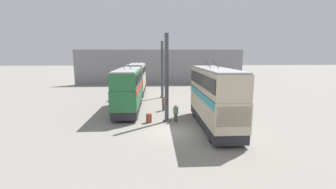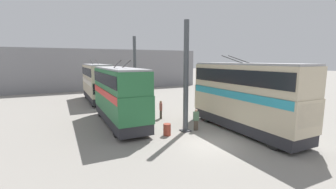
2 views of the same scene
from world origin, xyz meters
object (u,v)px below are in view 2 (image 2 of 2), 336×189
at_px(bus_right_near, 119,92).
at_px(person_aisle_midway, 161,109).
at_px(bus_right_mid, 97,80).
at_px(bus_left_far, 245,93).
at_px(person_aisle_foreground, 196,119).
at_px(oil_drum, 167,130).

relative_size(bus_right_near, person_aisle_midway, 5.71).
relative_size(bus_right_mid, person_aisle_midway, 5.77).
xyz_separation_m(bus_left_far, bus_right_near, (6.08, 8.07, -0.21)).
bearing_deg(person_aisle_foreground, person_aisle_midway, -145.93).
xyz_separation_m(bus_right_near, oil_drum, (-4.43, -2.34, -2.30)).
distance_m(bus_left_far, bus_right_mid, 19.77).
xyz_separation_m(bus_left_far, person_aisle_foreground, (1.77, 3.18, -2.04)).
distance_m(bus_left_far, person_aisle_foreground, 4.18).
distance_m(bus_right_near, bus_right_mid, 11.97).
height_order(bus_left_far, bus_right_mid, bus_left_far).
bearing_deg(oil_drum, person_aisle_foreground, -87.35).
relative_size(bus_left_far, person_aisle_midway, 5.89).
height_order(person_aisle_foreground, oil_drum, person_aisle_foreground).
distance_m(bus_right_mid, person_aisle_midway, 12.63).
bearing_deg(person_aisle_foreground, bus_right_mid, -141.92).
bearing_deg(person_aisle_foreground, bus_right_near, -110.03).
bearing_deg(bus_right_mid, bus_right_near, -180.00).
bearing_deg(bus_right_near, person_aisle_midway, -88.41).
bearing_deg(bus_right_mid, person_aisle_midway, -161.83).
bearing_deg(bus_right_mid, bus_left_far, -155.91).
relative_size(bus_right_near, oil_drum, 11.26).
relative_size(person_aisle_foreground, oil_drum, 1.97).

